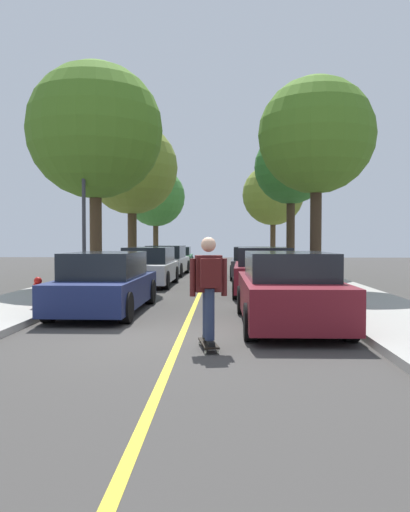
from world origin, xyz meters
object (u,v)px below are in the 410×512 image
(parked_car_left_nearest, at_px, (106,283))
(parked_car_right_near, at_px, (264,271))
(fire_hydrant, at_px, (38,292))
(parked_car_left_farthest, at_px, (177,258))
(parked_car_right_nearest, at_px, (288,290))
(parked_car_right_far, at_px, (252,262))
(street_tree_right_far, at_px, (273,195))
(skateboard, at_px, (208,343))
(street_tree_left_near, at_px, (132,169))
(street_tree_right_nearest, at_px, (316,136))
(parked_car_left_far, at_px, (166,261))
(street_tree_left_far, at_px, (156,197))
(street_tree_left_nearest, at_px, (95,131))
(street_tree_right_near, at_px, (291,168))
(parked_car_left_near, at_px, (149,267))
(skateboarder, at_px, (209,283))
(streetlamp, at_px, (84,198))

(parked_car_left_nearest, bearing_deg, parked_car_right_near, 46.83)
(fire_hydrant, bearing_deg, parked_car_left_farthest, 85.46)
(parked_car_right_nearest, relative_size, fire_hydrant, 6.48)
(parked_car_right_near, distance_m, parked_car_right_far, 6.45)
(street_tree_right_far, relative_size, skateboard, 7.01)
(street_tree_left_near, distance_m, fire_hydrant, 14.23)
(street_tree_right_nearest, bearing_deg, parked_car_right_far, 106.24)
(parked_car_left_far, bearing_deg, parked_car_right_near, -64.41)
(parked_car_right_nearest, bearing_deg, parked_car_right_far, 90.01)
(street_tree_left_far, xyz_separation_m, skateboard, (4.22, -25.95, -4.40))
(parked_car_right_near, distance_m, street_tree_right_nearest, 4.66)
(parked_car_left_farthest, bearing_deg, parked_car_right_far, -63.06)
(fire_hydrant, xyz_separation_m, skateboard, (4.01, -3.69, -0.40))
(parked_car_right_near, bearing_deg, parked_car_left_farthest, 105.64)
(street_tree_left_nearest, xyz_separation_m, fire_hydrant, (0.21, -6.24, -4.97))
(street_tree_right_near, relative_size, fire_hydrant, 9.06)
(parked_car_left_far, relative_size, skateboard, 5.19)
(parked_car_left_nearest, height_order, street_tree_left_far, street_tree_left_far)
(street_tree_right_nearest, distance_m, street_tree_right_far, 14.20)
(parked_car_left_farthest, xyz_separation_m, street_tree_right_near, (5.72, -7.61, 4.20))
(parked_car_left_near, xyz_separation_m, skateboarder, (2.51, -10.94, 0.33))
(street_tree_left_nearest, bearing_deg, parked_car_right_nearest, -53.34)
(street_tree_left_nearest, height_order, skateboarder, street_tree_left_nearest)
(street_tree_right_nearest, height_order, fire_hydrant, street_tree_right_nearest)
(street_tree_left_nearest, distance_m, streetlamp, 2.79)
(parked_car_right_near, bearing_deg, streetlamp, 176.96)
(street_tree_left_nearest, distance_m, skateboard, 12.05)
(skateboard, bearing_deg, parked_car_left_far, 98.59)
(parked_car_right_far, relative_size, skateboard, 4.98)
(parked_car_left_near, relative_size, street_tree_right_far, 0.71)
(street_tree_right_far, bearing_deg, street_tree_left_nearest, -119.67)
(streetlamp, relative_size, skateboarder, 3.07)
(parked_car_left_nearest, bearing_deg, street_tree_right_near, 62.51)
(street_tree_left_near, distance_m, street_tree_right_nearest, 11.18)
(street_tree_left_far, xyz_separation_m, streetlamp, (-0.04, -17.41, -1.45))
(parked_car_right_near, xyz_separation_m, street_tree_right_nearest, (1.71, 0.56, 4.30))
(street_tree_right_nearest, bearing_deg, skateboarder, -109.98)
(street_tree_left_far, height_order, skateboarder, street_tree_left_far)
(parked_car_right_near, relative_size, parked_car_right_far, 1.08)
(parked_car_left_far, relative_size, street_tree_left_far, 0.71)
(street_tree_left_near, xyz_separation_m, skateboard, (4.22, -17.13, -5.06))
(street_tree_right_nearest, distance_m, streetlamp, 7.73)
(streetlamp, bearing_deg, street_tree_left_nearest, 88.42)
(parked_car_left_nearest, bearing_deg, parked_car_right_nearest, -23.14)
(parked_car_right_near, distance_m, streetlamp, 6.22)
(street_tree_left_far, distance_m, street_tree_right_near, 13.28)
(parked_car_left_farthest, xyz_separation_m, street_tree_right_nearest, (5.72, -13.77, 4.39))
(skateboard, bearing_deg, parked_car_right_far, 84.16)
(street_tree_left_nearest, distance_m, skateboarder, 11.69)
(parked_car_left_near, distance_m, parked_car_left_far, 5.70)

